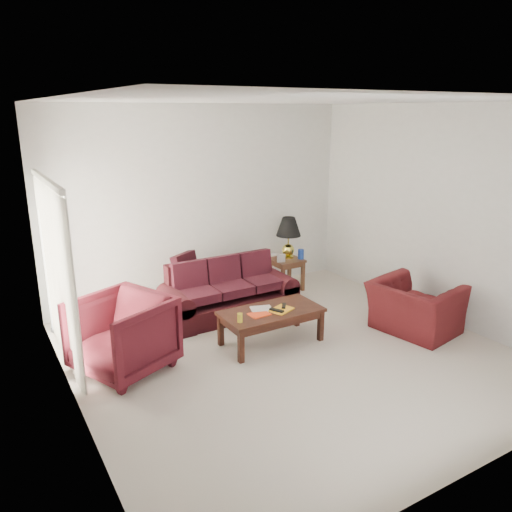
{
  "coord_description": "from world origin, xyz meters",
  "views": [
    {
      "loc": [
        -3.2,
        -4.58,
        2.9
      ],
      "look_at": [
        0.0,
        0.85,
        1.05
      ],
      "focal_mm": 35.0,
      "sensor_mm": 36.0,
      "label": 1
    }
  ],
  "objects_px": {
    "end_table": "(286,274)",
    "floor_lamp": "(55,271)",
    "armchair_right": "(415,308)",
    "armchair_left": "(122,335)",
    "sofa": "(229,289)",
    "coffee_table": "(271,326)"
  },
  "relations": [
    {
      "from": "end_table",
      "to": "floor_lamp",
      "type": "height_order",
      "value": "floor_lamp"
    },
    {
      "from": "floor_lamp",
      "to": "armchair_right",
      "type": "relative_size",
      "value": 1.6
    },
    {
      "from": "end_table",
      "to": "armchair_left",
      "type": "bearing_deg",
      "value": -157.03
    },
    {
      "from": "sofa",
      "to": "coffee_table",
      "type": "xyz_separation_m",
      "value": [
        0.04,
        -1.07,
        -0.17
      ]
    },
    {
      "from": "armchair_left",
      "to": "armchair_right",
      "type": "xyz_separation_m",
      "value": [
        3.69,
        -0.94,
        -0.1
      ]
    },
    {
      "from": "end_table",
      "to": "armchair_right",
      "type": "xyz_separation_m",
      "value": [
        0.56,
        -2.27,
        0.08
      ]
    },
    {
      "from": "armchair_right",
      "to": "sofa",
      "type": "bearing_deg",
      "value": 36.4
    },
    {
      "from": "floor_lamp",
      "to": "armchair_right",
      "type": "xyz_separation_m",
      "value": [
        4.12,
        -2.49,
        -0.5
      ]
    },
    {
      "from": "sofa",
      "to": "armchair_left",
      "type": "xyz_separation_m",
      "value": [
        -1.8,
        -0.82,
        0.05
      ]
    },
    {
      "from": "sofa",
      "to": "end_table",
      "type": "height_order",
      "value": "sofa"
    },
    {
      "from": "end_table",
      "to": "coffee_table",
      "type": "distance_m",
      "value": 2.04
    },
    {
      "from": "coffee_table",
      "to": "floor_lamp",
      "type": "bearing_deg",
      "value": 154.31
    },
    {
      "from": "armchair_left",
      "to": "end_table",
      "type": "bearing_deg",
      "value": 89.43
    },
    {
      "from": "sofa",
      "to": "armchair_right",
      "type": "bearing_deg",
      "value": -38.58
    },
    {
      "from": "end_table",
      "to": "armchair_left",
      "type": "relative_size",
      "value": 0.54
    },
    {
      "from": "end_table",
      "to": "sofa",
      "type": "bearing_deg",
      "value": -159.33
    },
    {
      "from": "sofa",
      "to": "armchair_right",
      "type": "height_order",
      "value": "sofa"
    },
    {
      "from": "floor_lamp",
      "to": "coffee_table",
      "type": "height_order",
      "value": "floor_lamp"
    },
    {
      "from": "end_table",
      "to": "armchair_right",
      "type": "relative_size",
      "value": 0.5
    },
    {
      "from": "end_table",
      "to": "coffee_table",
      "type": "relative_size",
      "value": 0.41
    },
    {
      "from": "sofa",
      "to": "coffee_table",
      "type": "distance_m",
      "value": 1.09
    },
    {
      "from": "floor_lamp",
      "to": "armchair_left",
      "type": "xyz_separation_m",
      "value": [
        0.43,
        -1.55,
        -0.4
      ]
    }
  ]
}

